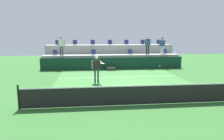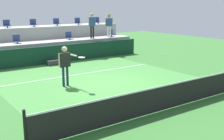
{
  "view_description": "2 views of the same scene",
  "coord_description": "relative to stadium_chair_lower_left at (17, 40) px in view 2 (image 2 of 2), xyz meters",
  "views": [
    {
      "loc": [
        -2.21,
        -12.96,
        3.16
      ],
      "look_at": [
        -0.93,
        -1.48,
        1.21
      ],
      "focal_mm": 33.71,
      "sensor_mm": 36.0,
      "label": 1
    },
    {
      "loc": [
        -7.33,
        -10.72,
        3.57
      ],
      "look_at": [
        -0.74,
        -1.44,
        1.02
      ],
      "focal_mm": 46.67,
      "sensor_mm": 36.0,
      "label": 2
    }
  ],
  "objects": [
    {
      "name": "stadium_chair_upper_far_right",
      "position": [
        7.05,
        1.8,
        0.85
      ],
      "size": [
        0.44,
        0.4,
        0.52
      ],
      "color": "#2D2D33",
      "rests_on": "seating_tier_upper"
    },
    {
      "name": "stadium_chair_upper_mid_right",
      "position": [
        3.53,
        1.8,
        0.85
      ],
      "size": [
        0.44,
        0.4,
        0.52
      ],
      "color": "#2D2D33",
      "rests_on": "seating_tier_upper"
    },
    {
      "name": "stadium_chair_upper_center",
      "position": [
        1.79,
        1.8,
        0.85
      ],
      "size": [
        0.44,
        0.4,
        0.52
      ],
      "color": "#2D2D33",
      "rests_on": "seating_tier_upper"
    },
    {
      "name": "ground_plane",
      "position": [
        1.76,
        -7.23,
        -1.46
      ],
      "size": [
        40.0,
        40.0,
        0.0
      ],
      "primitive_type": "plane",
      "color": "#336B2D"
    },
    {
      "name": "tennis_net",
      "position": [
        1.76,
        -11.23,
        -0.97
      ],
      "size": [
        10.48,
        0.08,
        1.07
      ],
      "color": "black",
      "rests_on": "ground_plane"
    },
    {
      "name": "court_service_line",
      "position": [
        1.76,
        -4.83,
        -1.46
      ],
      "size": [
        9.0,
        0.06,
        0.0
      ],
      "primitive_type": "cube",
      "color": "white",
      "rests_on": "ground_plane"
    },
    {
      "name": "stadium_chair_lower_right",
      "position": [
        3.58,
        0.0,
        0.0
      ],
      "size": [
        0.44,
        0.4,
        0.52
      ],
      "color": "#2D2D33",
      "rests_on": "seating_tier_lower"
    },
    {
      "name": "sponsor_backboard",
      "position": [
        1.76,
        -1.23,
        -0.91
      ],
      "size": [
        13.0,
        0.16,
        1.1
      ],
      "primitive_type": "cube",
      "color": "#0F3323",
      "rests_on": "ground_plane"
    },
    {
      "name": "spectator_leaning_on_rail",
      "position": [
        5.2,
        -0.38,
        0.86
      ],
      "size": [
        0.62,
        0.26,
        1.77
      ],
      "color": "black",
      "rests_on": "seating_tier_lower"
    },
    {
      "name": "tennis_player",
      "position": [
        0.05,
        -6.49,
        -0.35
      ],
      "size": [
        0.78,
        1.22,
        1.8
      ],
      "color": "navy",
      "rests_on": "ground_plane"
    },
    {
      "name": "stadium_chair_upper_mid_left",
      "position": [
        -0.02,
        1.8,
        0.85
      ],
      "size": [
        0.44,
        0.4,
        0.52
      ],
      "color": "#2D2D33",
      "rests_on": "seating_tier_upper"
    },
    {
      "name": "tennis_ball",
      "position": [
        3.46,
        -9.03,
        -0.02
      ],
      "size": [
        0.07,
        0.07,
        0.07
      ],
      "color": "#CCE033"
    },
    {
      "name": "equipment_bag",
      "position": [
        1.51,
        -1.84,
        -1.31
      ],
      "size": [
        0.76,
        0.28,
        0.3
      ],
      "primitive_type": "cube",
      "color": "#333338",
      "rests_on": "ground_plane"
    },
    {
      "name": "stadium_chair_upper_right",
      "position": [
        5.28,
        1.8,
        0.85
      ],
      "size": [
        0.44,
        0.4,
        0.52
      ],
      "color": "#2D2D33",
      "rests_on": "seating_tier_upper"
    },
    {
      "name": "seating_tier_lower",
      "position": [
        1.76,
        0.07,
        -0.84
      ],
      "size": [
        13.0,
        1.8,
        1.25
      ],
      "primitive_type": "cube",
      "color": "#9E9E99",
      "rests_on": "ground_plane"
    },
    {
      "name": "stadium_chair_lower_left",
      "position": [
        0.0,
        0.0,
        0.0
      ],
      "size": [
        0.44,
        0.4,
        0.52
      ],
      "color": "#2D2D33",
      "rests_on": "seating_tier_lower"
    },
    {
      "name": "spectator_with_hat",
      "position": [
        6.65,
        -0.38,
        0.82
      ],
      "size": [
        0.58,
        0.46,
        1.69
      ],
      "color": "white",
      "rests_on": "seating_tier_lower"
    },
    {
      "name": "court_inner_paint",
      "position": [
        1.76,
        -6.23,
        -1.46
      ],
      "size": [
        9.0,
        10.0,
        0.01
      ],
      "primitive_type": "cube",
      "color": "#3D7F38",
      "rests_on": "ground_plane"
    },
    {
      "name": "seating_tier_upper",
      "position": [
        1.76,
        1.87,
        -0.41
      ],
      "size": [
        13.0,
        1.8,
        2.1
      ],
      "primitive_type": "cube",
      "color": "#9E9E99",
      "rests_on": "ground_plane"
    },
    {
      "name": "stadium_chair_lower_far_right",
      "position": [
        7.09,
        0.0,
        0.0
      ],
      "size": [
        0.44,
        0.4,
        0.52
      ],
      "color": "#2D2D33",
      "rests_on": "seating_tier_lower"
    }
  ]
}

